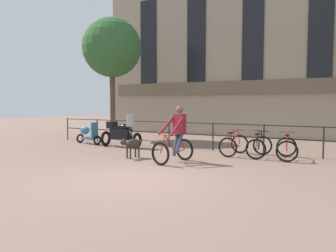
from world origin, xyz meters
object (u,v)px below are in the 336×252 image
at_px(cyclist_with_bike, 176,137).
at_px(dog, 131,144).
at_px(parked_bicycle_mid_left, 259,146).
at_px(parked_scooter, 88,133).
at_px(parked_bicycle_mid_right, 287,148).
at_px(parked_motorcycle, 121,133).
at_px(parked_bicycle_near_lamp, 234,145).

xyz_separation_m(cyclist_with_bike, dog, (-1.58, -0.08, -0.31)).
bearing_deg(dog, parked_bicycle_mid_left, 49.29).
distance_m(dog, parked_scooter, 4.41).
xyz_separation_m(dog, parked_bicycle_mid_right, (4.43, 2.21, -0.10)).
distance_m(parked_bicycle_mid_right, parked_scooter, 8.28).
bearing_deg(dog, parked_motorcycle, 151.86).
relative_size(dog, parked_bicycle_near_lamp, 0.79).
relative_size(parked_bicycle_mid_left, parked_scooter, 0.85).
bearing_deg(cyclist_with_bike, parked_bicycle_mid_left, 59.59).
relative_size(parked_motorcycle, parked_bicycle_near_lamp, 1.44).
bearing_deg(cyclist_with_bike, parked_motorcycle, 164.13).
relative_size(parked_bicycle_mid_right, parked_scooter, 0.91).
xyz_separation_m(cyclist_with_bike, parked_bicycle_mid_right, (2.85, 2.13, -0.41)).
xyz_separation_m(parked_bicycle_near_lamp, parked_scooter, (-6.56, -0.05, 0.10)).
height_order(cyclist_with_bike, parked_bicycle_near_lamp, cyclist_with_bike).
bearing_deg(parked_motorcycle, parked_scooter, 83.65).
height_order(cyclist_with_bike, parked_motorcycle, cyclist_with_bike).
relative_size(parked_motorcycle, parked_bicycle_mid_left, 1.48).
relative_size(parked_motorcycle, parked_bicycle_mid_right, 1.39).
relative_size(parked_bicycle_mid_left, parked_bicycle_mid_right, 0.94).
xyz_separation_m(parked_motorcycle, parked_bicycle_mid_right, (6.38, 0.21, -0.20)).
bearing_deg(parked_bicycle_near_lamp, cyclist_with_bike, 66.91).
bearing_deg(parked_bicycle_mid_right, parked_motorcycle, -8.00).
bearing_deg(cyclist_with_bike, parked_scooter, 171.77).
distance_m(dog, parked_bicycle_near_lamp, 3.49).
xyz_separation_m(dog, parked_motorcycle, (-1.95, 2.00, 0.11)).
bearing_deg(dog, cyclist_with_bike, 20.42).
bearing_deg(dog, parked_bicycle_mid_right, 44.04).
xyz_separation_m(parked_motorcycle, parked_bicycle_near_lamp, (4.66, 0.21, -0.20)).
distance_m(cyclist_with_bike, parked_bicycle_mid_left, 2.94).
relative_size(parked_bicycle_near_lamp, parked_bicycle_mid_left, 1.03).
bearing_deg(parked_scooter, parked_bicycle_mid_left, -79.28).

